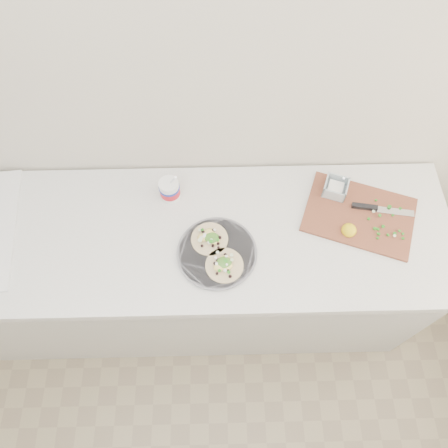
{
  "coord_description": "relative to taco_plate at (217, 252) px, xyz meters",
  "views": [
    {
      "loc": [
        0.27,
        0.61,
        2.46
      ],
      "look_at": [
        0.29,
        1.42,
        0.96
      ],
      "focal_mm": 35.0,
      "sensor_mm": 36.0,
      "label": 1
    }
  ],
  "objects": [
    {
      "name": "tub",
      "position": [
        -0.19,
        0.27,
        0.05
      ],
      "size": [
        0.09,
        0.09,
        0.19
      ],
      "rotation": [
        0.0,
        0.0,
        0.35
      ],
      "color": "white",
      "rests_on": "counter"
    },
    {
      "name": "counter",
      "position": [
        -0.26,
        0.11,
        -0.47
      ],
      "size": [
        2.44,
        0.66,
        0.9
      ],
      "color": "beige",
      "rests_on": "ground"
    },
    {
      "name": "cutboard",
      "position": [
        0.59,
        0.17,
        -0.0
      ],
      "size": [
        0.51,
        0.43,
        0.07
      ],
      "rotation": [
        0.0,
        0.0,
        -0.35
      ],
      "color": "brown",
      "rests_on": "counter"
    },
    {
      "name": "taco_plate",
      "position": [
        0.0,
        0.0,
        0.0
      ],
      "size": [
        0.31,
        0.31,
        0.04
      ],
      "rotation": [
        0.0,
        0.0,
        0.19
      ],
      "color": "slate",
      "rests_on": "counter"
    }
  ]
}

